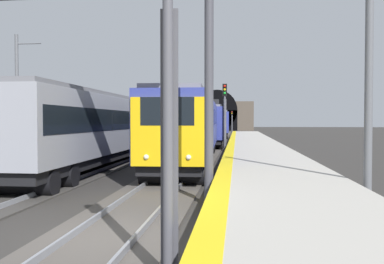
{
  "coord_description": "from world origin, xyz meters",
  "views": [
    {
      "loc": [
        -8.64,
        -2.86,
        2.62
      ],
      "look_at": [
        13.93,
        -0.38,
        1.99
      ],
      "focal_mm": 38.44,
      "sensor_mm": 36.0,
      "label": 1
    }
  ],
  "objects_px": {
    "railway_signal_far": "(232,120)",
    "catenary_mast_near": "(17,97)",
    "train_main_approaching": "(211,123)",
    "railway_signal_mid": "(225,111)",
    "overhead_signal_gantry": "(73,26)",
    "catenary_mast_far": "(367,71)",
    "train_adjacent_platform": "(137,125)",
    "railway_signal_near": "(168,70)"
  },
  "relations": [
    {
      "from": "train_main_approaching",
      "to": "railway_signal_mid",
      "type": "relative_size",
      "value": 10.59
    },
    {
      "from": "train_main_approaching",
      "to": "catenary_mast_far",
      "type": "relative_size",
      "value": 7.87
    },
    {
      "from": "railway_signal_far",
      "to": "catenary_mast_near",
      "type": "relative_size",
      "value": 0.57
    },
    {
      "from": "railway_signal_mid",
      "to": "train_main_approaching",
      "type": "bearing_deg",
      "value": -169.85
    },
    {
      "from": "train_main_approaching",
      "to": "catenary_mast_near",
      "type": "bearing_deg",
      "value": -30.27
    },
    {
      "from": "overhead_signal_gantry",
      "to": "catenary_mast_near",
      "type": "relative_size",
      "value": 1.1
    },
    {
      "from": "railway_signal_near",
      "to": "overhead_signal_gantry",
      "type": "distance_m",
      "value": 7.94
    },
    {
      "from": "railway_signal_near",
      "to": "overhead_signal_gantry",
      "type": "height_order",
      "value": "overhead_signal_gantry"
    },
    {
      "from": "train_adjacent_platform",
      "to": "railway_signal_near",
      "type": "height_order",
      "value": "railway_signal_near"
    },
    {
      "from": "catenary_mast_near",
      "to": "train_adjacent_platform",
      "type": "bearing_deg",
      "value": -49.05
    },
    {
      "from": "railway_signal_far",
      "to": "catenary_mast_far",
      "type": "xyz_separation_m",
      "value": [
        -72.99,
        -4.62,
        1.28
      ]
    },
    {
      "from": "train_main_approaching",
      "to": "catenary_mast_near",
      "type": "xyz_separation_m",
      "value": [
        -20.41,
        11.12,
        1.83
      ]
    },
    {
      "from": "railway_signal_mid",
      "to": "railway_signal_near",
      "type": "bearing_deg",
      "value": 0.0
    },
    {
      "from": "catenary_mast_far",
      "to": "overhead_signal_gantry",
      "type": "bearing_deg",
      "value": 84.24
    },
    {
      "from": "railway_signal_far",
      "to": "overhead_signal_gantry",
      "type": "height_order",
      "value": "overhead_signal_gantry"
    },
    {
      "from": "overhead_signal_gantry",
      "to": "railway_signal_far",
      "type": "bearing_deg",
      "value": -3.29
    },
    {
      "from": "train_main_approaching",
      "to": "railway_signal_near",
      "type": "distance_m",
      "value": 39.11
    },
    {
      "from": "catenary_mast_far",
      "to": "catenary_mast_near",
      "type": "bearing_deg",
      "value": 53.18
    },
    {
      "from": "overhead_signal_gantry",
      "to": "catenary_mast_near",
      "type": "height_order",
      "value": "catenary_mast_near"
    },
    {
      "from": "train_main_approaching",
      "to": "catenary_mast_near",
      "type": "relative_size",
      "value": 7.52
    },
    {
      "from": "catenary_mast_far",
      "to": "railway_signal_far",
      "type": "bearing_deg",
      "value": 3.62
    },
    {
      "from": "train_adjacent_platform",
      "to": "railway_signal_near",
      "type": "distance_m",
      "value": 25.11
    },
    {
      "from": "railway_signal_mid",
      "to": "railway_signal_far",
      "type": "bearing_deg",
      "value": -180.0
    },
    {
      "from": "railway_signal_near",
      "to": "catenary_mast_far",
      "type": "bearing_deg",
      "value": 140.03
    },
    {
      "from": "train_main_approaching",
      "to": "catenary_mast_near",
      "type": "height_order",
      "value": "catenary_mast_near"
    },
    {
      "from": "railway_signal_far",
      "to": "overhead_signal_gantry",
      "type": "bearing_deg",
      "value": -3.29
    },
    {
      "from": "catenary_mast_near",
      "to": "overhead_signal_gantry",
      "type": "bearing_deg",
      "value": -144.36
    },
    {
      "from": "railway_signal_mid",
      "to": "catenary_mast_far",
      "type": "height_order",
      "value": "catenary_mast_far"
    },
    {
      "from": "train_main_approaching",
      "to": "train_adjacent_platform",
      "type": "xyz_separation_m",
      "value": [
        -14.83,
        4.68,
        -0.03
      ]
    },
    {
      "from": "train_main_approaching",
      "to": "overhead_signal_gantry",
      "type": "distance_m",
      "value": 32.91
    },
    {
      "from": "train_main_approaching",
      "to": "railway_signal_mid",
      "type": "xyz_separation_m",
      "value": [
        -10.05,
        -1.8,
        1.14
      ]
    },
    {
      "from": "train_main_approaching",
      "to": "railway_signal_mid",
      "type": "height_order",
      "value": "railway_signal_mid"
    },
    {
      "from": "railway_signal_far",
      "to": "catenary_mast_near",
      "type": "bearing_deg",
      "value": -12.18
    },
    {
      "from": "railway_signal_far",
      "to": "overhead_signal_gantry",
      "type": "xyz_separation_m",
      "value": [
        -72.1,
        4.14,
        2.91
      ]
    },
    {
      "from": "train_main_approaching",
      "to": "overhead_signal_gantry",
      "type": "relative_size",
      "value": 6.81
    },
    {
      "from": "railway_signal_mid",
      "to": "catenary_mast_near",
      "type": "height_order",
      "value": "catenary_mast_near"
    },
    {
      "from": "overhead_signal_gantry",
      "to": "catenary_mast_far",
      "type": "distance_m",
      "value": 8.95
    },
    {
      "from": "railway_signal_near",
      "to": "railway_signal_far",
      "type": "relative_size",
      "value": 1.23
    },
    {
      "from": "railway_signal_near",
      "to": "overhead_signal_gantry",
      "type": "xyz_separation_m",
      "value": [
        6.39,
        4.14,
        2.23
      ]
    },
    {
      "from": "railway_signal_near",
      "to": "railway_signal_mid",
      "type": "distance_m",
      "value": 29.01
    },
    {
      "from": "railway_signal_near",
      "to": "catenary_mast_near",
      "type": "distance_m",
      "value": 22.69
    },
    {
      "from": "overhead_signal_gantry",
      "to": "catenary_mast_far",
      "type": "bearing_deg",
      "value": -95.76
    }
  ]
}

